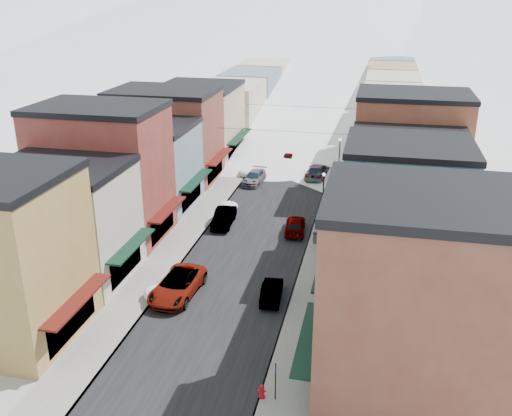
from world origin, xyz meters
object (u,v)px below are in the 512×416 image
at_px(streetlamp_near, 323,187).
at_px(car_white_suv, 177,285).
at_px(trash_can, 316,238).
at_px(car_silver_sedan, 184,278).
at_px(car_green_sedan, 272,291).
at_px(fire_hydrant, 262,392).
at_px(car_dark_hatch, 224,217).

bearing_deg(streetlamp_near, car_white_suv, -114.64).
relative_size(trash_can, streetlamp_near, 0.25).
bearing_deg(car_silver_sedan, car_green_sedan, 0.75).
height_order(car_green_sedan, fire_hydrant, car_green_sedan).
bearing_deg(streetlamp_near, car_dark_hatch, -148.75).
height_order(car_white_suv, car_green_sedan, car_white_suv).
distance_m(trash_can, streetlamp_near, 8.48).
distance_m(car_dark_hatch, trash_can, 9.82).
xyz_separation_m(car_silver_sedan, trash_can, (9.30, 9.93, -0.02)).
xyz_separation_m(car_green_sedan, trash_can, (2.15, 10.47, -0.01)).
bearing_deg(fire_hydrant, car_silver_sedan, 126.61).
distance_m(car_silver_sedan, car_dark_hatch, 12.58).
bearing_deg(car_silver_sedan, streetlamp_near, 68.66).
bearing_deg(streetlamp_near, car_green_sedan, -95.72).
distance_m(car_green_sedan, trash_can, 10.69).
height_order(car_white_suv, streetlamp_near, streetlamp_near).
bearing_deg(streetlamp_near, trash_can, -88.09).
relative_size(car_green_sedan, trash_can, 4.07).
height_order(car_green_sedan, streetlamp_near, streetlamp_near).
relative_size(car_white_suv, car_dark_hatch, 1.28).
xyz_separation_m(car_white_suv, fire_hydrant, (8.70, -10.24, -0.33)).
relative_size(car_silver_sedan, fire_hydrant, 4.67).
xyz_separation_m(car_dark_hatch, fire_hydrant, (8.87, -24.30, -0.26)).
height_order(car_white_suv, fire_hydrant, car_white_suv).
relative_size(car_white_suv, car_green_sedan, 1.51).
height_order(fire_hydrant, streetlamp_near, streetlamp_near).
height_order(car_white_suv, car_silver_sedan, car_white_suv).
bearing_deg(car_white_suv, fire_hydrant, -46.55).
xyz_separation_m(car_dark_hatch, car_green_sedan, (7.31, -13.12, -0.13)).
relative_size(car_dark_hatch, fire_hydrant, 5.67).
relative_size(car_silver_sedan, trash_can, 3.97).
bearing_deg(car_green_sedan, fire_hydrant, 93.00).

